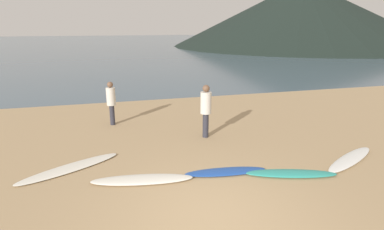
{
  "coord_description": "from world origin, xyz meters",
  "views": [
    {
      "loc": [
        -1.72,
        -4.92,
        3.58
      ],
      "look_at": [
        0.98,
        4.99,
        0.6
      ],
      "focal_mm": 29.19,
      "sensor_mm": 36.0,
      "label": 1
    }
  ],
  "objects_px": {
    "surfboard_0": "(70,168)",
    "surfboard_4": "(350,159)",
    "surfboard_1": "(142,179)",
    "surfboard_3": "(291,173)",
    "surfboard_2": "(226,172)",
    "person_1": "(206,107)",
    "person_0": "(111,100)"
  },
  "relations": [
    {
      "from": "surfboard_0",
      "to": "surfboard_4",
      "type": "height_order",
      "value": "surfboard_4"
    },
    {
      "from": "surfboard_0",
      "to": "surfboard_4",
      "type": "xyz_separation_m",
      "value": [
        7.35,
        -1.45,
        0.01
      ]
    },
    {
      "from": "surfboard_1",
      "to": "surfboard_3",
      "type": "height_order",
      "value": "surfboard_1"
    },
    {
      "from": "surfboard_1",
      "to": "surfboard_2",
      "type": "bearing_deg",
      "value": 6.39
    },
    {
      "from": "surfboard_3",
      "to": "person_1",
      "type": "distance_m",
      "value": 3.53
    },
    {
      "from": "surfboard_2",
      "to": "surfboard_4",
      "type": "height_order",
      "value": "surfboard_4"
    },
    {
      "from": "surfboard_1",
      "to": "person_0",
      "type": "xyz_separation_m",
      "value": [
        -0.55,
        4.7,
        0.9
      ]
    },
    {
      "from": "surfboard_1",
      "to": "person_0",
      "type": "height_order",
      "value": "person_0"
    },
    {
      "from": "surfboard_0",
      "to": "surfboard_1",
      "type": "relative_size",
      "value": 1.11
    },
    {
      "from": "surfboard_1",
      "to": "surfboard_3",
      "type": "distance_m",
      "value": 3.64
    },
    {
      "from": "surfboard_4",
      "to": "person_0",
      "type": "bearing_deg",
      "value": 113.99
    },
    {
      "from": "surfboard_0",
      "to": "surfboard_4",
      "type": "distance_m",
      "value": 7.5
    },
    {
      "from": "surfboard_1",
      "to": "person_0",
      "type": "bearing_deg",
      "value": 106.25
    },
    {
      "from": "surfboard_0",
      "to": "surfboard_2",
      "type": "bearing_deg",
      "value": -47.01
    },
    {
      "from": "surfboard_0",
      "to": "surfboard_2",
      "type": "xyz_separation_m",
      "value": [
        3.79,
        -1.25,
        0.0
      ]
    },
    {
      "from": "surfboard_2",
      "to": "surfboard_4",
      "type": "bearing_deg",
      "value": 2.98
    },
    {
      "from": "surfboard_2",
      "to": "surfboard_3",
      "type": "bearing_deg",
      "value": -13.05
    },
    {
      "from": "surfboard_3",
      "to": "surfboard_4",
      "type": "xyz_separation_m",
      "value": [
        2.05,
        0.33,
        0.0
      ]
    },
    {
      "from": "surfboard_0",
      "to": "surfboard_3",
      "type": "bearing_deg",
      "value": -47.28
    },
    {
      "from": "surfboard_2",
      "to": "surfboard_4",
      "type": "xyz_separation_m",
      "value": [
        3.57,
        -0.2,
        0.01
      ]
    },
    {
      "from": "surfboard_0",
      "to": "person_1",
      "type": "bearing_deg",
      "value": -10.03
    },
    {
      "from": "surfboard_2",
      "to": "surfboard_3",
      "type": "xyz_separation_m",
      "value": [
        1.51,
        -0.53,
        0.01
      ]
    },
    {
      "from": "surfboard_1",
      "to": "surfboard_2",
      "type": "distance_m",
      "value": 2.07
    },
    {
      "from": "surfboard_1",
      "to": "person_1",
      "type": "bearing_deg",
      "value": 56.26
    },
    {
      "from": "person_0",
      "to": "surfboard_0",
      "type": "bearing_deg",
      "value": 150.9
    },
    {
      "from": "person_0",
      "to": "person_1",
      "type": "relative_size",
      "value": 0.92
    },
    {
      "from": "surfboard_1",
      "to": "surfboard_3",
      "type": "relative_size",
      "value": 1.07
    },
    {
      "from": "surfboard_0",
      "to": "surfboard_3",
      "type": "distance_m",
      "value": 5.59
    },
    {
      "from": "surfboard_3",
      "to": "surfboard_4",
      "type": "height_order",
      "value": "surfboard_4"
    },
    {
      "from": "surfboard_2",
      "to": "person_0",
      "type": "xyz_separation_m",
      "value": [
        -2.62,
        4.82,
        0.91
      ]
    },
    {
      "from": "surfboard_1",
      "to": "surfboard_4",
      "type": "bearing_deg",
      "value": 6.37
    },
    {
      "from": "surfboard_1",
      "to": "surfboard_4",
      "type": "xyz_separation_m",
      "value": [
        5.64,
        -0.31,
        0.0
      ]
    }
  ]
}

